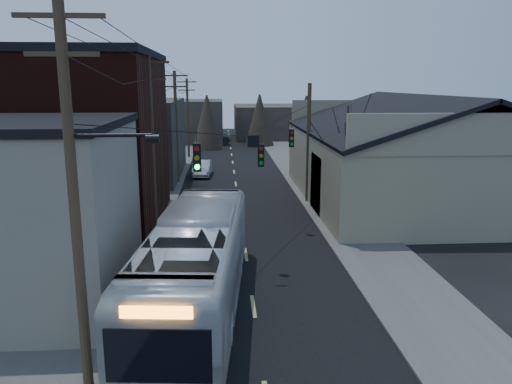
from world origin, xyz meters
The scene contains 13 objects.
road_surface centered at (0.00, 30.00, 0.01)m, with size 9.00×110.00×0.02m, color black.
sidewalk_left centered at (-6.50, 30.00, 0.06)m, with size 4.00×110.00×0.12m, color #474744.
sidewalk_right centered at (6.50, 30.00, 0.06)m, with size 4.00×110.00×0.12m, color #474744.
building_clapboard centered at (-9.00, 9.00, 3.50)m, with size 8.00×8.00×7.00m, color gray.
building_brick centered at (-10.00, 20.00, 5.00)m, with size 10.00×12.00×10.00m, color black.
building_left_far centered at (-9.50, 36.00, 3.50)m, with size 9.00×14.00×7.00m, color #2E2924.
warehouse centered at (13.00, 25.00, 2.70)m, with size 16.16×20.60×7.73m.
building_far_left centered at (-6.00, 65.00, 3.00)m, with size 10.00×12.00×6.00m, color #2E2924.
building_far_right centered at (7.00, 70.00, 2.50)m, with size 12.00×14.00×5.00m, color #2E2924.
bare_tree centered at (6.50, 20.00, 3.60)m, with size 0.40×0.40×7.20m, color black.
utility_lines centered at (-3.11, 24.14, 4.95)m, with size 11.24×45.28×10.50m.
bus centered at (-2.17, 7.86, 1.84)m, with size 3.10×13.24×3.69m, color silver.
parked_car centered at (-3.00, 36.08, 0.71)m, with size 1.51×4.33×1.43m, color #B7BBBF.
Camera 1 is at (-1.11, -9.95, 8.51)m, focal length 35.00 mm.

